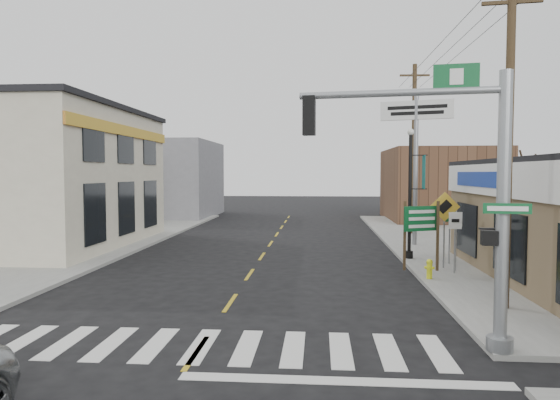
# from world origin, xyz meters

# --- Properties ---
(ground) EXTENTS (140.00, 140.00, 0.00)m
(ground) POSITION_xyz_m (0.00, 0.00, 0.00)
(ground) COLOR black
(ground) RESTS_ON ground
(sidewalk_right) EXTENTS (6.00, 38.00, 0.13)m
(sidewalk_right) POSITION_xyz_m (9.00, 13.00, 0.07)
(sidewalk_right) COLOR gray
(sidewalk_right) RESTS_ON ground
(sidewalk_left) EXTENTS (6.00, 38.00, 0.13)m
(sidewalk_left) POSITION_xyz_m (-9.00, 13.00, 0.07)
(sidewalk_left) COLOR gray
(sidewalk_left) RESTS_ON ground
(center_line) EXTENTS (0.12, 56.00, 0.01)m
(center_line) POSITION_xyz_m (0.00, 8.00, 0.01)
(center_line) COLOR gold
(center_line) RESTS_ON ground
(crosswalk) EXTENTS (11.00, 2.20, 0.01)m
(crosswalk) POSITION_xyz_m (0.00, 0.40, 0.01)
(crosswalk) COLOR silver
(crosswalk) RESTS_ON ground
(left_building) EXTENTS (12.00, 12.00, 6.80)m
(left_building) POSITION_xyz_m (-13.00, 14.00, 3.40)
(left_building) COLOR beige
(left_building) RESTS_ON ground
(bldg_distant_right) EXTENTS (8.00, 10.00, 5.60)m
(bldg_distant_right) POSITION_xyz_m (12.00, 30.00, 2.80)
(bldg_distant_right) COLOR brown
(bldg_distant_right) RESTS_ON ground
(bldg_distant_left) EXTENTS (9.00, 10.00, 6.40)m
(bldg_distant_left) POSITION_xyz_m (-11.00, 32.00, 3.20)
(bldg_distant_left) COLOR gray
(bldg_distant_left) RESTS_ON ground
(traffic_signal_pole) EXTENTS (4.57, 0.37, 5.79)m
(traffic_signal_pole) POSITION_xyz_m (5.51, 0.24, 3.59)
(traffic_signal_pole) COLOR gray
(traffic_signal_pole) RESTS_ON sidewalk_right
(guide_sign) EXTENTS (1.47, 0.13, 2.57)m
(guide_sign) POSITION_xyz_m (6.30, 8.58, 1.81)
(guide_sign) COLOR #4A3822
(guide_sign) RESTS_ON sidewalk_right
(fire_hydrant) EXTENTS (0.21, 0.21, 0.67)m
(fire_hydrant) POSITION_xyz_m (6.30, 7.16, 0.50)
(fire_hydrant) COLOR yellow
(fire_hydrant) RESTS_ON sidewalk_right
(ped_crossing_sign) EXTENTS (1.12, 0.08, 2.89)m
(ped_crossing_sign) POSITION_xyz_m (7.27, 9.18, 2.10)
(ped_crossing_sign) COLOR gray
(ped_crossing_sign) RESTS_ON sidewalk_right
(lamp_post) EXTENTS (0.71, 0.56, 5.45)m
(lamp_post) POSITION_xyz_m (6.41, 11.28, 3.29)
(lamp_post) COLOR black
(lamp_post) RESTS_ON sidewalk_right
(dance_center_sign) EXTENTS (3.54, 0.22, 7.52)m
(dance_center_sign) POSITION_xyz_m (7.35, 15.37, 5.72)
(dance_center_sign) COLOR gray
(dance_center_sign) RESTS_ON sidewalk_right
(bare_tree) EXTENTS (2.52, 2.52, 5.03)m
(bare_tree) POSITION_xyz_m (9.63, 6.06, 4.09)
(bare_tree) COLOR black
(bare_tree) RESTS_ON sidewalk_right
(shrub_back) EXTENTS (1.20, 1.20, 0.90)m
(shrub_back) POSITION_xyz_m (10.76, 7.61, 0.58)
(shrub_back) COLOR #153215
(shrub_back) RESTS_ON sidewalk_right
(utility_pole_near) EXTENTS (1.49, 0.22, 8.59)m
(utility_pole_near) POSITION_xyz_m (7.50, 3.59, 4.53)
(utility_pole_near) COLOR #4D3725
(utility_pole_near) RESTS_ON sidewalk_right
(utility_pole_far) EXTENTS (1.73, 0.26, 9.97)m
(utility_pole_far) POSITION_xyz_m (8.12, 20.10, 5.24)
(utility_pole_far) COLOR #3D2F1D
(utility_pole_far) RESTS_ON sidewalk_right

